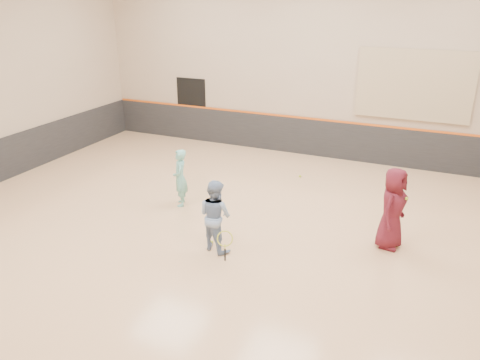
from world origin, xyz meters
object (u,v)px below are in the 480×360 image
at_px(instructor, 215,215).
at_px(spare_racket, 215,202).
at_px(girl, 180,178).
at_px(young_man, 393,208).

height_order(instructor, spare_racket, instructor).
distance_m(instructor, spare_racket, 2.27).
relative_size(girl, young_man, 0.83).
bearing_deg(girl, spare_racket, 83.88).
xyz_separation_m(instructor, young_man, (3.27, 1.55, 0.11)).
bearing_deg(girl, young_man, 60.69).
relative_size(instructor, young_man, 0.88).
height_order(girl, instructor, instructor).
distance_m(girl, spare_racket, 1.06).
bearing_deg(young_man, spare_racket, 97.29).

